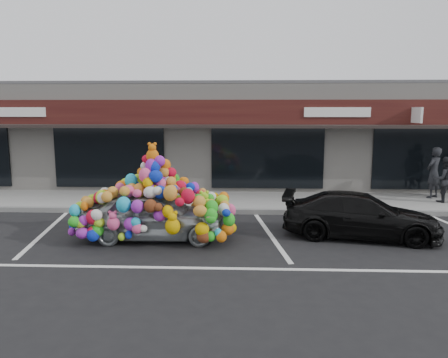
{
  "coord_description": "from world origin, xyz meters",
  "views": [
    {
      "loc": [
        2.05,
        -10.88,
        3.24
      ],
      "look_at": [
        1.54,
        1.4,
        1.28
      ],
      "focal_mm": 35.0,
      "sensor_mm": 36.0,
      "label": 1
    }
  ],
  "objects_px": {
    "toy_car": "(154,209)",
    "pedestrian_b": "(444,180)",
    "pedestrian_a": "(434,173)",
    "black_sedan": "(360,215)"
  },
  "relations": [
    {
      "from": "pedestrian_a",
      "to": "pedestrian_b",
      "type": "bearing_deg",
      "value": 55.76
    },
    {
      "from": "pedestrian_b",
      "to": "black_sedan",
      "type": "bearing_deg",
      "value": 45.31
    },
    {
      "from": "pedestrian_b",
      "to": "toy_car",
      "type": "bearing_deg",
      "value": 25.02
    },
    {
      "from": "black_sedan",
      "to": "pedestrian_b",
      "type": "bearing_deg",
      "value": -34.13
    },
    {
      "from": "toy_car",
      "to": "pedestrian_a",
      "type": "height_order",
      "value": "toy_car"
    },
    {
      "from": "toy_car",
      "to": "black_sedan",
      "type": "height_order",
      "value": "toy_car"
    },
    {
      "from": "pedestrian_a",
      "to": "pedestrian_b",
      "type": "xyz_separation_m",
      "value": [
        0.06,
        -0.71,
        -0.13
      ]
    },
    {
      "from": "pedestrian_a",
      "to": "pedestrian_b",
      "type": "height_order",
      "value": "pedestrian_a"
    },
    {
      "from": "toy_car",
      "to": "pedestrian_b",
      "type": "relative_size",
      "value": 2.6
    },
    {
      "from": "toy_car",
      "to": "pedestrian_b",
      "type": "bearing_deg",
      "value": -66.45
    }
  ]
}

